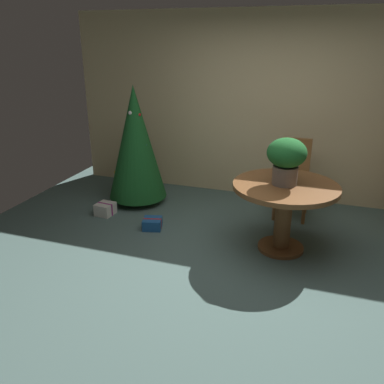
{
  "coord_description": "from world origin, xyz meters",
  "views": [
    {
      "loc": [
        0.74,
        -3.52,
        2.22
      ],
      "look_at": [
        -0.59,
        0.37,
        0.63
      ],
      "focal_mm": 37.47,
      "sensor_mm": 36.0,
      "label": 1
    }
  ],
  "objects": [
    {
      "name": "holiday_tree",
      "position": [
        -1.73,
        1.32,
        0.87
      ],
      "size": [
        0.81,
        0.81,
        1.65
      ],
      "color": "brown",
      "rests_on": "ground_plane"
    },
    {
      "name": "flower_vase",
      "position": [
        0.37,
        0.56,
        1.07
      ],
      "size": [
        0.41,
        0.41,
        0.5
      ],
      "color": "#665B51",
      "rests_on": "round_dining_table"
    },
    {
      "name": "back_wall_panel",
      "position": [
        0.0,
        2.2,
        1.3
      ],
      "size": [
        6.0,
        0.1,
        2.6
      ],
      "primitive_type": "cube",
      "color": "beige",
      "rests_on": "ground_plane"
    },
    {
      "name": "gift_box_cream",
      "position": [
        -1.95,
        0.76,
        0.08
      ],
      "size": [
        0.24,
        0.25,
        0.16
      ],
      "color": "silver",
      "rests_on": "ground_plane"
    },
    {
      "name": "wooden_chair_far",
      "position": [
        0.4,
        1.57,
        0.57
      ],
      "size": [
        0.42,
        0.4,
        1.02
      ],
      "color": "brown",
      "rests_on": "ground_plane"
    },
    {
      "name": "ground_plane",
      "position": [
        0.0,
        0.0,
        0.0
      ],
      "size": [
        6.6,
        6.6,
        0.0
      ],
      "primitive_type": "plane",
      "color": "#4C6660"
    },
    {
      "name": "gift_box_blue",
      "position": [
        -1.18,
        0.57,
        0.07
      ],
      "size": [
        0.27,
        0.27,
        0.13
      ],
      "color": "#1E569E",
      "rests_on": "ground_plane"
    },
    {
      "name": "round_dining_table",
      "position": [
        0.4,
        0.56,
        0.59
      ],
      "size": [
        1.12,
        1.12,
        0.77
      ],
      "color": "brown",
      "rests_on": "ground_plane"
    }
  ]
}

